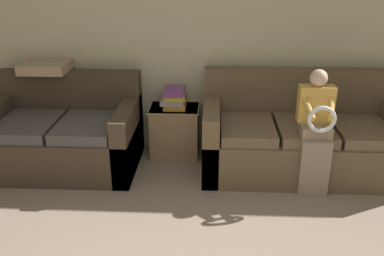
{
  "coord_description": "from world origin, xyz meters",
  "views": [
    {
      "loc": [
        -0.01,
        -1.48,
        2.11
      ],
      "look_at": [
        -0.17,
        1.86,
        0.73
      ],
      "focal_mm": 40.0,
      "sensor_mm": 36.0,
      "label": 1
    }
  ],
  "objects_px": {
    "couch_main": "(300,138)",
    "child_left_seated": "(316,128)",
    "book_stack": "(174,98)",
    "throw_pillow": "(47,66)",
    "couch_side": "(64,136)",
    "side_shelf": "(175,130)"
  },
  "relations": [
    {
      "from": "child_left_seated",
      "to": "side_shelf",
      "type": "bearing_deg",
      "value": 153.14
    },
    {
      "from": "couch_main",
      "to": "book_stack",
      "type": "xyz_separation_m",
      "value": [
        -1.32,
        0.27,
        0.32
      ]
    },
    {
      "from": "couch_main",
      "to": "side_shelf",
      "type": "xyz_separation_m",
      "value": [
        -1.32,
        0.27,
        -0.06
      ]
    },
    {
      "from": "couch_side",
      "to": "side_shelf",
      "type": "relative_size",
      "value": 2.77
    },
    {
      "from": "book_stack",
      "to": "throw_pillow",
      "type": "height_order",
      "value": "throw_pillow"
    },
    {
      "from": "couch_main",
      "to": "throw_pillow",
      "type": "relative_size",
      "value": 4.16
    },
    {
      "from": "couch_main",
      "to": "couch_side",
      "type": "xyz_separation_m",
      "value": [
        -2.45,
        -0.04,
        -0.01
      ]
    },
    {
      "from": "couch_main",
      "to": "child_left_seated",
      "type": "distance_m",
      "value": 0.51
    },
    {
      "from": "couch_side",
      "to": "throw_pillow",
      "type": "distance_m",
      "value": 0.77
    },
    {
      "from": "child_left_seated",
      "to": "couch_main",
      "type": "bearing_deg",
      "value": 95.23
    },
    {
      "from": "couch_main",
      "to": "book_stack",
      "type": "distance_m",
      "value": 1.38
    },
    {
      "from": "side_shelf",
      "to": "book_stack",
      "type": "distance_m",
      "value": 0.37
    },
    {
      "from": "couch_main",
      "to": "couch_side",
      "type": "height_order",
      "value": "couch_main"
    },
    {
      "from": "throw_pillow",
      "to": "book_stack",
      "type": "bearing_deg",
      "value": -0.99
    },
    {
      "from": "book_stack",
      "to": "throw_pillow",
      "type": "bearing_deg",
      "value": 179.01
    },
    {
      "from": "throw_pillow",
      "to": "side_shelf",
      "type": "bearing_deg",
      "value": -1.0
    },
    {
      "from": "couch_main",
      "to": "throw_pillow",
      "type": "bearing_deg",
      "value": 173.67
    },
    {
      "from": "couch_main",
      "to": "couch_side",
      "type": "distance_m",
      "value": 2.46
    },
    {
      "from": "child_left_seated",
      "to": "book_stack",
      "type": "distance_m",
      "value": 1.52
    },
    {
      "from": "couch_main",
      "to": "side_shelf",
      "type": "bearing_deg",
      "value": 168.3
    },
    {
      "from": "couch_main",
      "to": "child_left_seated",
      "type": "xyz_separation_m",
      "value": [
        0.04,
        -0.41,
        0.29
      ]
    },
    {
      "from": "child_left_seated",
      "to": "throw_pillow",
      "type": "distance_m",
      "value": 2.83
    }
  ]
}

